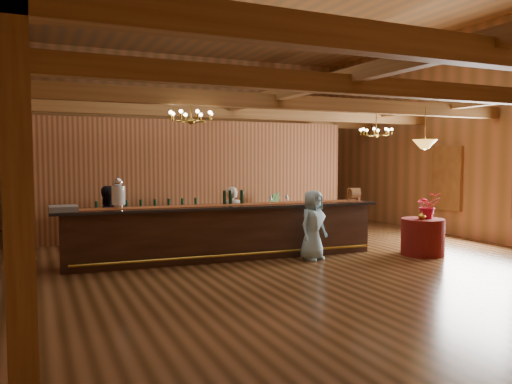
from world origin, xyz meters
name	(u,v)px	position (x,y,z in m)	size (l,w,h in m)	color
floor	(266,259)	(0.00, 0.00, 0.00)	(14.00, 14.00, 0.00)	brown
wall_back	(176,138)	(0.00, 7.00, 2.75)	(12.00, 0.10, 5.50)	#A66A42
wall_right	(479,132)	(6.00, 0.00, 2.75)	(0.10, 14.00, 5.50)	#A66A42
beam_grid	(256,105)	(0.00, 0.51, 3.24)	(11.90, 13.90, 0.39)	olive
support_posts	(277,184)	(0.00, -0.50, 1.60)	(9.20, 10.20, 3.20)	olive
partition_wall	(193,179)	(-0.50, 3.50, 1.55)	(9.00, 0.18, 3.10)	brown
window_right_back	(447,178)	(5.95, 1.00, 1.55)	(0.12, 1.05, 1.75)	white
backroom_boxes	(181,209)	(-0.29, 5.50, 0.53)	(4.10, 0.60, 1.10)	#3F2317
tasting_bar	(226,232)	(-0.77, 0.36, 0.57)	(6.80, 1.34, 1.14)	#3F2317
beverage_dispenser	(118,194)	(-2.90, 0.57, 1.41)	(0.26, 0.26, 0.60)	silver
glass_rack_tray	(63,208)	(-3.90, 0.54, 1.18)	(0.50, 0.50, 0.10)	gray
raffle_drum	(353,193)	(2.23, 0.09, 1.30)	(0.34, 0.24, 0.30)	brown
bar_bottle_0	(225,198)	(-0.74, 0.49, 1.28)	(0.07, 0.07, 0.30)	black
bar_bottle_1	(230,197)	(-0.61, 0.48, 1.28)	(0.07, 0.07, 0.30)	black
bar_bottle_2	(242,197)	(-0.36, 0.46, 1.28)	(0.07, 0.07, 0.30)	black
backbar_shelf	(148,227)	(-1.82, 3.00, 0.40)	(2.85, 0.44, 0.80)	#3F2317
round_table	(423,237)	(3.28, -1.00, 0.40)	(0.92, 0.92, 0.79)	maroon
chandelier_left	(191,116)	(-1.73, -0.45, 2.87)	(0.80, 0.80, 0.48)	#B59433
chandelier_right	(376,132)	(3.50, 0.95, 2.76)	(0.80, 0.80, 0.60)	#B59433
pendant_lamp	(425,144)	(3.28, -1.00, 2.40)	(0.52, 0.52, 0.90)	#B59433
bartender	(232,219)	(-0.35, 1.08, 0.73)	(0.54, 0.35, 1.47)	silver
staff_second	(107,224)	(-3.06, 1.09, 0.77)	(0.75, 0.59, 1.55)	black
guest	(313,225)	(0.85, -0.47, 0.72)	(0.71, 0.46, 1.45)	#92C1D4
floor_plant	(269,213)	(1.48, 2.91, 0.59)	(0.64, 0.52, 1.17)	#396230
table_flowers	(428,206)	(3.39, -1.01, 1.08)	(0.51, 0.44, 0.57)	red
table_vase	(422,213)	(3.17, -1.09, 0.93)	(0.14, 0.14, 0.28)	#B59433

